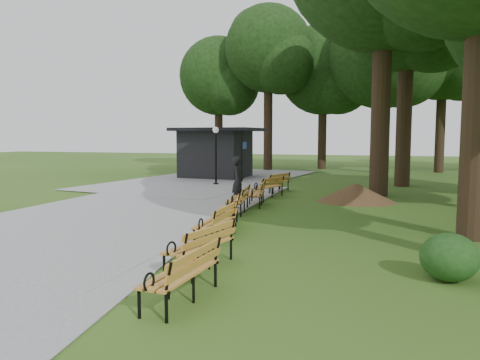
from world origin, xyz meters
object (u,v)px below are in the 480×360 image
(bench_0, at_px, (181,274))
(bench_4, at_px, (238,200))
(bench_1, at_px, (200,246))
(bench_7, at_px, (275,182))
(person, at_px, (238,181))
(lamp_post, at_px, (216,143))
(kiosk, at_px, (216,153))
(bench_6, at_px, (268,187))
(bench_2, at_px, (215,222))
(lawn_tree_4, at_px, (408,0))
(dirt_mound, at_px, (356,192))
(bench_3, at_px, (228,212))
(bench_5, at_px, (256,194))

(bench_0, relative_size, bench_4, 1.00)
(bench_1, distance_m, bench_7, 12.28)
(person, relative_size, bench_4, 0.95)
(lamp_post, bearing_deg, kiosk, 108.86)
(kiosk, height_order, lamp_post, kiosk)
(bench_1, height_order, bench_7, same)
(bench_6, bearing_deg, bench_2, 21.85)
(bench_2, xyz_separation_m, bench_7, (-0.48, 9.89, 0.00))
(lamp_post, bearing_deg, lawn_tree_4, 12.81)
(dirt_mound, distance_m, bench_3, 6.95)
(bench_6, bearing_deg, bench_3, 21.29)
(bench_2, relative_size, bench_6, 1.00)
(bench_6, xyz_separation_m, lawn_tree_4, (5.66, 6.06, 8.72))
(bench_7, bearing_deg, bench_4, 19.38)
(bench_5, bearing_deg, bench_6, 172.37)
(bench_3, xyz_separation_m, bench_5, (-0.23, 4.18, 0.00))
(bench_1, xyz_separation_m, bench_6, (-0.91, 10.37, 0.00))
(person, distance_m, bench_1, 8.16)
(lawn_tree_4, bearing_deg, kiosk, 169.57)
(person, xyz_separation_m, bench_7, (0.53, 4.24, -0.46))
(bench_3, relative_size, lawn_tree_4, 0.15)
(bench_0, bearing_deg, bench_3, -164.48)
(bench_5, bearing_deg, dirt_mound, 110.22)
(person, distance_m, lawn_tree_4, 13.35)
(lamp_post, bearing_deg, person, -64.56)
(lamp_post, distance_m, dirt_mound, 8.54)
(person, bearing_deg, bench_7, -16.08)
(person, bearing_deg, bench_5, -90.33)
(dirt_mound, bearing_deg, bench_0, -100.93)
(bench_6, distance_m, bench_7, 1.88)
(bench_0, xyz_separation_m, lawn_tree_4, (4.38, 18.23, 8.72))
(kiosk, distance_m, bench_7, 7.95)
(lawn_tree_4, bearing_deg, bench_4, -120.11)
(bench_1, height_order, bench_6, same)
(person, height_order, bench_0, person)
(bench_6, distance_m, lawn_tree_4, 12.03)
(bench_3, height_order, bench_5, same)
(bench_1, relative_size, bench_2, 1.00)
(person, height_order, kiosk, kiosk)
(bench_2, distance_m, lawn_tree_4, 17.37)
(lamp_post, xyz_separation_m, bench_6, (3.61, -3.96, -1.74))
(bench_4, bearing_deg, bench_1, 2.10)
(bench_4, bearing_deg, person, -171.83)
(bench_1, bearing_deg, lawn_tree_4, 177.98)
(lamp_post, relative_size, bench_3, 1.58)
(bench_5, xyz_separation_m, bench_6, (-0.04, 2.26, 0.00))
(person, bearing_deg, bench_2, -178.82)
(bench_6, relative_size, lawn_tree_4, 0.15)
(bench_2, xyz_separation_m, bench_6, (-0.41, 8.01, 0.00))
(bench_3, bearing_deg, bench_5, 169.30)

